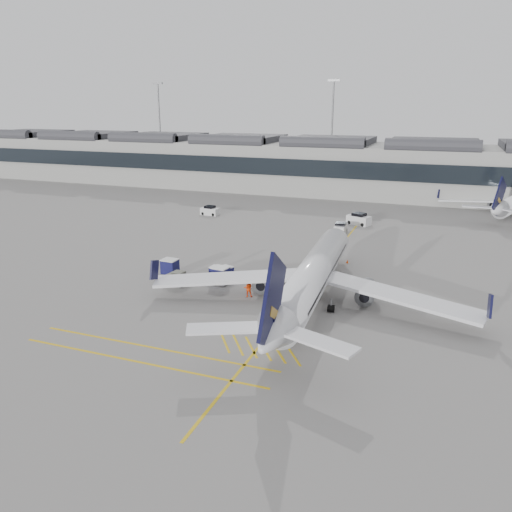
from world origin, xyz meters
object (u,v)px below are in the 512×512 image
(ramp_agent_b, at_px, (248,288))
(pushback_tug, at_px, (178,279))
(belt_loader, at_px, (268,284))
(airliner_main, at_px, (312,277))
(baggage_cart_a, at_px, (226,273))
(ramp_agent_a, at_px, (269,287))

(ramp_agent_b, distance_m, pushback_tug, 8.76)
(belt_loader, distance_m, pushback_tug, 10.09)
(belt_loader, bearing_deg, ramp_agent_b, -95.24)
(airliner_main, xyz_separation_m, baggage_cart_a, (-11.00, 3.36, -1.95))
(ramp_agent_b, bearing_deg, belt_loader, -129.78)
(ramp_agent_b, bearing_deg, baggage_cart_a, -60.96)
(ramp_agent_a, xyz_separation_m, pushback_tug, (-10.69, -0.39, -0.33))
(belt_loader, relative_size, pushback_tug, 1.70)
(baggage_cart_a, bearing_deg, ramp_agent_b, -23.00)
(belt_loader, relative_size, ramp_agent_a, 2.39)
(ramp_agent_b, height_order, pushback_tug, ramp_agent_b)
(belt_loader, xyz_separation_m, pushback_tug, (-9.85, -2.19, 0.11))
(airliner_main, relative_size, pushback_tug, 13.02)
(airliner_main, xyz_separation_m, pushback_tug, (-15.43, 0.14, -2.16))
(baggage_cart_a, bearing_deg, pushback_tug, -124.58)
(baggage_cart_a, distance_m, ramp_agent_b, 5.82)
(ramp_agent_a, relative_size, ramp_agent_b, 1.04)
(belt_loader, xyz_separation_m, ramp_agent_b, (-1.13, -2.90, 0.40))
(belt_loader, distance_m, ramp_agent_b, 3.14)
(ramp_agent_a, xyz_separation_m, ramp_agent_b, (-1.96, -1.10, -0.04))
(airliner_main, bearing_deg, ramp_agent_b, -178.21)
(ramp_agent_a, height_order, ramp_agent_b, ramp_agent_a)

